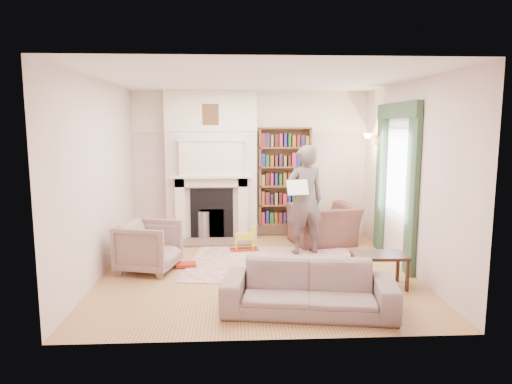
{
  "coord_description": "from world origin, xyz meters",
  "views": [
    {
      "loc": [
        -0.35,
        -6.59,
        2.16
      ],
      "look_at": [
        0.0,
        0.25,
        1.15
      ],
      "focal_mm": 32.0,
      "sensor_mm": 36.0,
      "label": 1
    }
  ],
  "objects": [
    {
      "name": "board_game",
      "position": [
        -0.14,
        -0.05,
        0.03
      ],
      "size": [
        0.42,
        0.42,
        0.03
      ],
      "primitive_type": "cube",
      "rotation": [
        0.0,
        0.0,
        -0.22
      ],
      "color": "#E3D250",
      "rests_on": "rug"
    },
    {
      "name": "wall_front",
      "position": [
        0.0,
        -2.25,
        1.4
      ],
      "size": [
        4.5,
        0.0,
        4.5
      ],
      "primitive_type": "plane",
      "rotation": [
        -1.57,
        0.0,
        0.0
      ],
      "color": "beige",
      "rests_on": "floor"
    },
    {
      "name": "wall_left",
      "position": [
        -2.25,
        0.0,
        1.4
      ],
      "size": [
        0.0,
        4.5,
        4.5
      ],
      "primitive_type": "plane",
      "rotation": [
        1.57,
        0.0,
        1.57
      ],
      "color": "beige",
      "rests_on": "floor"
    },
    {
      "name": "floor",
      "position": [
        0.0,
        0.0,
        0.0
      ],
      "size": [
        4.5,
        4.5,
        0.0
      ],
      "primitive_type": "plane",
      "color": "#8F5E39",
      "rests_on": "ground"
    },
    {
      "name": "armchair_left",
      "position": [
        -1.6,
        0.07,
        0.37
      ],
      "size": [
        0.98,
        0.96,
        0.74
      ],
      "primitive_type": "imported",
      "rotation": [
        0.0,
        0.0,
        1.32
      ],
      "color": "gray",
      "rests_on": "floor"
    },
    {
      "name": "pelmet",
      "position": [
        2.19,
        0.4,
        2.38
      ],
      "size": [
        0.09,
        1.7,
        0.24
      ],
      "primitive_type": "cube",
      "color": "#2C442E",
      "rests_on": "wall_right"
    },
    {
      "name": "coffee_table",
      "position": [
        1.6,
        -0.78,
        0.23
      ],
      "size": [
        0.72,
        0.48,
        0.45
      ],
      "primitive_type": null,
      "rotation": [
        0.0,
        0.0,
        -0.04
      ],
      "color": "black",
      "rests_on": "floor"
    },
    {
      "name": "wall_sconce",
      "position": [
        2.03,
        1.5,
        1.9
      ],
      "size": [
        0.2,
        0.24,
        0.24
      ],
      "primitive_type": null,
      "color": "gold",
      "rests_on": "wall_right"
    },
    {
      "name": "fireplace",
      "position": [
        -0.75,
        2.05,
        1.39
      ],
      "size": [
        1.7,
        0.58,
        2.8
      ],
      "color": "beige",
      "rests_on": "floor"
    },
    {
      "name": "curtain_right",
      "position": [
        2.2,
        1.1,
        1.2
      ],
      "size": [
        0.07,
        0.32,
        2.4
      ],
      "primitive_type": "cube",
      "color": "#2C442E",
      "rests_on": "floor"
    },
    {
      "name": "rocking_horse",
      "position": [
        -0.16,
        1.06,
        0.21
      ],
      "size": [
        0.49,
        0.24,
        0.42
      ],
      "primitive_type": null,
      "rotation": [
        0.0,
        0.0,
        0.1
      ],
      "color": "yellow",
      "rests_on": "rug"
    },
    {
      "name": "newspaper",
      "position": [
        0.69,
        0.66,
        1.16
      ],
      "size": [
        0.37,
        0.19,
        0.24
      ],
      "primitive_type": "cube",
      "rotation": [
        -0.35,
        0.0,
        0.24
      ],
      "color": "white",
      "rests_on": "man_reading"
    },
    {
      "name": "sofa",
      "position": [
        0.51,
        -1.57,
        0.29
      ],
      "size": [
        2.07,
        1.06,
        0.58
      ],
      "primitive_type": "imported",
      "rotation": [
        0.0,
        0.0,
        -0.15
      ],
      "color": "gray",
      "rests_on": "floor"
    },
    {
      "name": "armchair_reading",
      "position": [
        1.29,
        1.46,
        0.36
      ],
      "size": [
        1.3,
        1.2,
        0.72
      ],
      "primitive_type": "imported",
      "rotation": [
        0.0,
        0.0,
        3.37
      ],
      "color": "#492727",
      "rests_on": "floor"
    },
    {
      "name": "wall_right",
      "position": [
        2.25,
        0.0,
        1.4
      ],
      "size": [
        0.0,
        4.5,
        4.5
      ],
      "primitive_type": "plane",
      "rotation": [
        1.57,
        0.0,
        -1.57
      ],
      "color": "beige",
      "rests_on": "floor"
    },
    {
      "name": "bookcase",
      "position": [
        0.65,
        2.12,
        1.18
      ],
      "size": [
        1.0,
        0.24,
        1.85
      ],
      "primitive_type": "cube",
      "color": "brown",
      "rests_on": "floor"
    },
    {
      "name": "game_box_lid",
      "position": [
        -1.08,
        0.21,
        0.04
      ],
      "size": [
        0.33,
        0.24,
        0.05
      ],
      "primitive_type": "cube",
      "rotation": [
        0.0,
        0.0,
        0.12
      ],
      "color": "#A42212",
      "rests_on": "rug"
    },
    {
      "name": "window",
      "position": [
        2.23,
        0.4,
        1.45
      ],
      "size": [
        0.02,
        0.9,
        1.3
      ],
      "primitive_type": "cube",
      "color": "silver",
      "rests_on": "wall_right"
    },
    {
      "name": "curtain_left",
      "position": [
        2.2,
        -0.3,
        1.2
      ],
      "size": [
        0.07,
        0.32,
        2.4
      ],
      "primitive_type": "cube",
      "color": "#2C442E",
      "rests_on": "floor"
    },
    {
      "name": "wall_back",
      "position": [
        0.0,
        2.25,
        1.4
      ],
      "size": [
        4.5,
        0.0,
        4.5
      ],
      "primitive_type": "plane",
      "rotation": [
        1.57,
        0.0,
        0.0
      ],
      "color": "beige",
      "rests_on": "floor"
    },
    {
      "name": "ceiling",
      "position": [
        0.0,
        0.0,
        2.8
      ],
      "size": [
        4.5,
        4.5,
        0.0
      ],
      "primitive_type": "plane",
      "rotation": [
        3.14,
        0.0,
        0.0
      ],
      "color": "white",
      "rests_on": "wall_back"
    },
    {
      "name": "paraffin_heater",
      "position": [
        -0.91,
        1.9,
        0.28
      ],
      "size": [
        0.3,
        0.3,
        0.55
      ],
      "primitive_type": "cylinder",
      "rotation": [
        0.0,
        0.0,
        0.31
      ],
      "color": "#95969C",
      "rests_on": "floor"
    },
    {
      "name": "man_reading",
      "position": [
        0.84,
        0.86,
        0.92
      ],
      "size": [
        0.75,
        0.59,
        1.83
      ],
      "primitive_type": "imported",
      "rotation": [
        0.0,
        0.0,
        3.38
      ],
      "color": "#4F413F",
      "rests_on": "floor"
    },
    {
      "name": "rug",
      "position": [
        0.24,
        0.3,
        0.01
      ],
      "size": [
        2.8,
        2.28,
        0.01
      ],
      "primitive_type": "cube",
      "rotation": [
        0.0,
        0.0,
        -0.12
      ],
      "color": "beige",
      "rests_on": "floor"
    },
    {
      "name": "comic_annuals",
      "position": [
        0.16,
        -0.4,
        0.02
      ],
      "size": [
        0.72,
        0.7,
        0.02
      ],
      "color": "red",
      "rests_on": "rug"
    }
  ]
}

